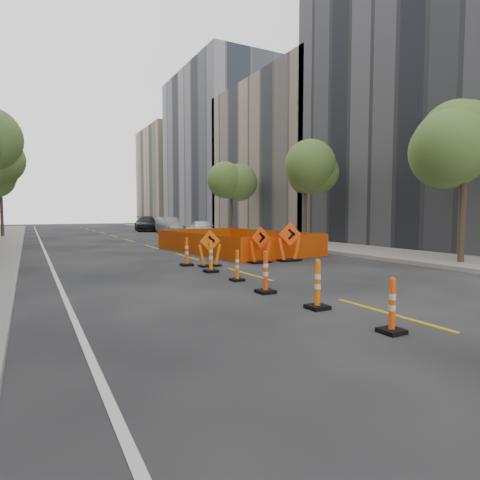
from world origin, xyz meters
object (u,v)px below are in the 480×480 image
channelizer_1 (392,305)px  channelizer_2 (318,284)px  channelizer_4 (237,265)px  parked_car_mid (170,225)px  chevron_sign_center (260,245)px  channelizer_3 (266,272)px  chevron_sign_left (210,248)px  parked_car_far (146,224)px  channelizer_5 (211,256)px  channelizer_6 (187,252)px  parked_car_near (202,229)px  chevron_sign_right (289,242)px

channelizer_1 → channelizer_2: size_ratio=0.90×
channelizer_1 → channelizer_2: (-0.03, 1.98, 0.05)m
channelizer_4 → parked_car_mid: 28.01m
chevron_sign_center → channelizer_3: bearing=-128.5°
chevron_sign_left → parked_car_far: bearing=78.7°
chevron_sign_left → parked_car_mid: bearing=74.6°
channelizer_2 → channelizer_5: (0.10, 5.94, 0.02)m
channelizer_5 → channelizer_4: bearing=-89.9°
channelizer_6 → chevron_sign_center: 3.04m
parked_car_near → parked_car_far: (-1.07, 13.35, 0.09)m
parked_car_far → channelizer_6: bearing=-92.6°
channelizer_5 → chevron_sign_center: bearing=26.2°
channelizer_2 → channelizer_6: size_ratio=0.98×
channelizer_5 → parked_car_near: size_ratio=0.26×
channelizer_2 → parked_car_far: size_ratio=0.19×
channelizer_5 → parked_car_near: parked_car_near is taller
channelizer_2 → channelizer_6: channelizer_6 is taller
channelizer_1 → channelizer_4: (0.07, 5.94, -0.02)m
channelizer_3 → parked_car_mid: (6.89, 29.18, 0.26)m
channelizer_1 → channelizer_2: bearing=90.8°
chevron_sign_left → chevron_sign_right: chevron_sign_right is taller
channelizer_1 → parked_car_mid: parked_car_mid is taller
channelizer_2 → parked_car_mid: (6.79, 31.16, 0.26)m
channelizer_5 → chevron_sign_left: (0.57, 1.40, 0.15)m
channelizer_6 → chevron_sign_center: (2.97, -0.59, 0.20)m
channelizer_4 → channelizer_5: size_ratio=0.85×
channelizer_3 → parked_car_far: parked_car_far is taller
channelizer_2 → parked_car_far: (6.02, 37.03, 0.27)m
chevron_sign_left → chevron_sign_right: size_ratio=0.86×
channelizer_3 → chevron_sign_center: bearing=60.5°
chevron_sign_right → parked_car_far: (1.67, 29.73, -0.01)m
channelizer_4 → parked_car_far: 33.59m
channelizer_3 → chevron_sign_right: size_ratio=0.67×
chevron_sign_left → chevron_sign_right: bearing=-1.8°
chevron_sign_left → chevron_sign_center: size_ratio=0.94×
channelizer_2 → parked_car_near: size_ratio=0.25×
parked_car_mid → channelizer_5: bearing=-103.4°
chevron_sign_center → parked_car_far: parked_car_far is taller
channelizer_6 → parked_car_near: parked_car_near is taller
chevron_sign_right → parked_car_near: bearing=97.0°
chevron_sign_left → parked_car_near: (6.42, 16.33, 0.02)m
parked_car_far → channelizer_2: bearing=-90.0°
channelizer_6 → channelizer_1: bearing=-89.5°
channelizer_5 → parked_car_far: parked_car_far is taller
channelizer_5 → parked_car_mid: size_ratio=0.23×
parked_car_far → channelizer_1: bearing=-89.5°
channelizer_1 → parked_car_mid: size_ratio=0.20×
channelizer_2 → channelizer_6: bearing=90.4°
channelizer_3 → chevron_sign_center: 6.14m
channelizer_6 → chevron_sign_left: size_ratio=0.79×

